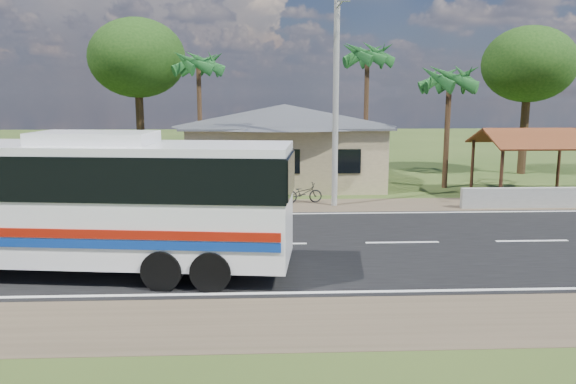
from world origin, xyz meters
name	(u,v)px	position (x,y,z in m)	size (l,w,h in m)	color
ground	(270,245)	(0.00, 0.00, 0.00)	(120.00, 120.00, 0.00)	#2C4317
road	(270,244)	(0.00, 0.00, 0.01)	(120.00, 16.00, 0.03)	black
house	(285,136)	(1.00, 13.00, 2.64)	(12.40, 10.00, 5.00)	tan
waiting_shed	(534,140)	(13.00, 8.50, 2.73)	(5.20, 4.48, 3.35)	#3D2316
concrete_barrier	(539,198)	(12.00, 5.60, 0.45)	(7.00, 0.30, 0.90)	#9E9E99
utility_poles	(329,75)	(2.67, 6.49, 5.77)	(32.80, 2.22, 11.00)	#9E9E99
palm_near	(450,79)	(9.50, 11.00, 5.71)	(2.80, 2.80, 6.70)	#47301E
palm_mid	(367,56)	(6.00, 15.50, 7.16)	(2.80, 2.80, 8.20)	#47301E
palm_far	(198,64)	(-4.00, 16.00, 6.68)	(2.80, 2.80, 7.70)	#47301E
tree_behind_house	(137,59)	(-8.00, 18.00, 7.12)	(6.00, 6.00, 9.61)	#47301E
tree_behind_shed	(529,65)	(16.00, 16.00, 6.68)	(5.60, 5.60, 9.02)	#47301E
coach_bus	(60,193)	(-5.83, -2.67, 2.28)	(13.07, 4.23, 3.99)	white
motorcycle	(303,193)	(1.63, 7.15, 0.47)	(0.62, 1.77, 0.93)	black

